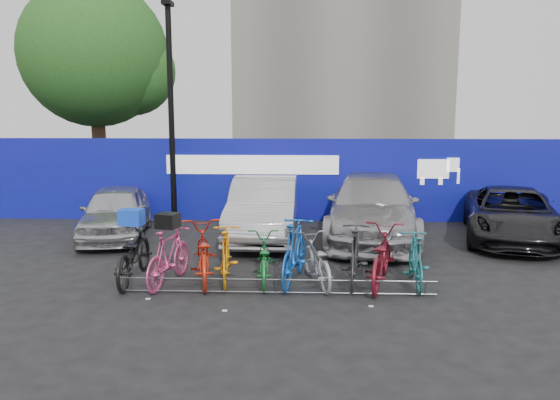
# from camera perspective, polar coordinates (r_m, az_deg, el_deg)

# --- Properties ---
(ground) EXTENTS (100.00, 100.00, 0.00)m
(ground) POSITION_cam_1_polar(r_m,az_deg,el_deg) (10.31, -0.24, -8.80)
(ground) COLOR black
(ground) RESTS_ON ground
(hoarding) EXTENTS (22.00, 0.18, 2.40)m
(hoarding) POSITION_cam_1_polar(r_m,az_deg,el_deg) (15.92, 0.74, 2.13)
(hoarding) COLOR navy
(hoarding) RESTS_ON ground
(tree) EXTENTS (5.40, 5.20, 7.80)m
(tree) POSITION_cam_1_polar(r_m,az_deg,el_deg) (21.19, -18.16, 13.96)
(tree) COLOR #382314
(tree) RESTS_ON ground
(lamppost) EXTENTS (0.25, 0.50, 6.11)m
(lamppost) POSITION_cam_1_polar(r_m,az_deg,el_deg) (15.62, -11.32, 9.42)
(lamppost) COLOR black
(lamppost) RESTS_ON ground
(bike_rack) EXTENTS (5.60, 0.03, 0.30)m
(bike_rack) POSITION_cam_1_polar(r_m,az_deg,el_deg) (9.69, -0.40, -8.99)
(bike_rack) COLOR #595B60
(bike_rack) RESTS_ON ground
(car_0) EXTENTS (2.27, 4.10, 1.32)m
(car_0) POSITION_cam_1_polar(r_m,az_deg,el_deg) (14.47, -16.76, -1.19)
(car_0) COLOR #ADADB2
(car_0) RESTS_ON ground
(car_1) EXTENTS (1.64, 4.61, 1.51)m
(car_1) POSITION_cam_1_polar(r_m,az_deg,el_deg) (13.79, -1.69, -0.89)
(car_1) COLOR #B7B8BD
(car_1) RESTS_ON ground
(car_2) EXTENTS (2.83, 5.66, 1.58)m
(car_2) POSITION_cam_1_polar(r_m,az_deg,el_deg) (13.97, 9.59, -0.75)
(car_2) COLOR #A1A1A5
(car_2) RESTS_ON ground
(car_3) EXTENTS (3.28, 5.06, 1.30)m
(car_3) POSITION_cam_1_polar(r_m,az_deg,el_deg) (14.75, 23.06, -1.40)
(car_3) COLOR black
(car_3) RESTS_ON ground
(bike_0) EXTENTS (0.77, 2.09, 1.09)m
(bike_0) POSITION_cam_1_polar(r_m,az_deg,el_deg) (10.71, -15.11, -5.39)
(bike_0) COLOR black
(bike_0) RESTS_ON ground
(bike_1) EXTENTS (0.87, 1.86, 1.08)m
(bike_1) POSITION_cam_1_polar(r_m,az_deg,el_deg) (10.36, -11.53, -5.79)
(bike_1) COLOR #CE407D
(bike_1) RESTS_ON ground
(bike_2) EXTENTS (1.13, 2.18, 1.09)m
(bike_2) POSITION_cam_1_polar(r_m,az_deg,el_deg) (10.45, -8.12, -5.53)
(bike_2) COLOR red
(bike_2) RESTS_ON ground
(bike_3) EXTENTS (0.66, 1.79, 1.05)m
(bike_3) POSITION_cam_1_polar(r_m,az_deg,el_deg) (10.36, -5.67, -5.73)
(bike_3) COLOR orange
(bike_3) RESTS_ON ground
(bike_4) EXTENTS (0.73, 1.77, 0.91)m
(bike_4) POSITION_cam_1_polar(r_m,az_deg,el_deg) (10.32, -1.76, -6.15)
(bike_4) COLOR #17762E
(bike_4) RESTS_ON ground
(bike_5) EXTENTS (0.94, 2.07, 1.20)m
(bike_5) POSITION_cam_1_polar(r_m,az_deg,el_deg) (10.22, 1.51, -5.45)
(bike_5) COLOR #1551B1
(bike_5) RESTS_ON ground
(bike_6) EXTENTS (1.02, 1.85, 0.92)m
(bike_6) POSITION_cam_1_polar(r_m,az_deg,el_deg) (10.20, 3.82, -6.32)
(bike_6) COLOR #9EA0A5
(bike_6) RESTS_ON ground
(bike_7) EXTENTS (0.78, 1.90, 1.11)m
(bike_7) POSITION_cam_1_polar(r_m,az_deg,el_deg) (10.29, 7.84, -5.70)
(bike_7) COLOR #2A2A2D
(bike_7) RESTS_ON ground
(bike_8) EXTENTS (1.23, 2.19, 1.09)m
(bike_8) POSITION_cam_1_polar(r_m,az_deg,el_deg) (10.28, 10.44, -5.86)
(bike_8) COLOR maroon
(bike_8) RESTS_ON ground
(bike_9) EXTENTS (0.58, 1.69, 1.00)m
(bike_9) POSITION_cam_1_polar(r_m,az_deg,el_deg) (10.38, 13.99, -6.08)
(bike_9) COLOR #1F6F73
(bike_9) RESTS_ON ground
(cargo_crate) EXTENTS (0.45, 0.36, 0.30)m
(cargo_crate) POSITION_cam_1_polar(r_m,az_deg,el_deg) (10.56, -15.27, -1.75)
(cargo_crate) COLOR blue
(cargo_crate) RESTS_ON bike_0
(cargo_topcase) EXTENTS (0.45, 0.42, 0.27)m
(cargo_topcase) POSITION_cam_1_polar(r_m,az_deg,el_deg) (10.21, -11.66, -2.13)
(cargo_topcase) COLOR black
(cargo_topcase) RESTS_ON bike_1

